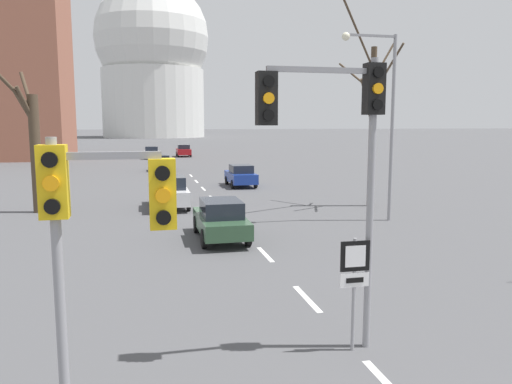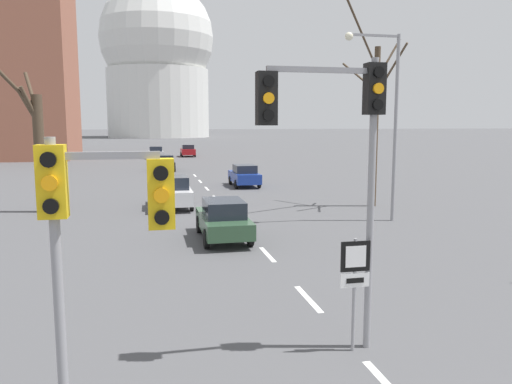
% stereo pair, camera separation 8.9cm
% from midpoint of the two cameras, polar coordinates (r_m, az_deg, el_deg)
% --- Properties ---
extents(lane_stripe_1, '(0.16, 2.00, 0.01)m').
position_cam_midpoint_polar(lane_stripe_1, '(13.22, 5.64, -12.02)').
color(lane_stripe_1, silver).
rests_on(lane_stripe_1, ground_plane).
extents(lane_stripe_2, '(0.16, 2.00, 0.01)m').
position_cam_midpoint_polar(lane_stripe_2, '(17.35, 0.92, -7.14)').
color(lane_stripe_2, silver).
rests_on(lane_stripe_2, ground_plane).
extents(lane_stripe_3, '(0.16, 2.00, 0.01)m').
position_cam_midpoint_polar(lane_stripe_3, '(21.63, -1.92, -4.13)').
color(lane_stripe_3, silver).
rests_on(lane_stripe_3, ground_plane).
extents(lane_stripe_4, '(0.16, 2.00, 0.01)m').
position_cam_midpoint_polar(lane_stripe_4, '(25.98, -3.79, -2.12)').
color(lane_stripe_4, silver).
rests_on(lane_stripe_4, ground_plane).
extents(lane_stripe_5, '(0.16, 2.00, 0.01)m').
position_cam_midpoint_polar(lane_stripe_5, '(30.38, -5.13, -0.68)').
color(lane_stripe_5, silver).
rests_on(lane_stripe_5, ground_plane).
extents(lane_stripe_6, '(0.16, 2.00, 0.01)m').
position_cam_midpoint_polar(lane_stripe_6, '(34.80, -6.12, 0.39)').
color(lane_stripe_6, silver).
rests_on(lane_stripe_6, ground_plane).
extents(lane_stripe_7, '(0.16, 2.00, 0.01)m').
position_cam_midpoint_polar(lane_stripe_7, '(39.24, -6.89, 1.21)').
color(lane_stripe_7, silver).
rests_on(lane_stripe_7, ground_plane).
extents(lane_stripe_8, '(0.16, 2.00, 0.01)m').
position_cam_midpoint_polar(lane_stripe_8, '(43.69, -7.50, 1.87)').
color(lane_stripe_8, silver).
rests_on(lane_stripe_8, ground_plane).
extents(traffic_signal_centre_tall, '(2.46, 0.34, 5.71)m').
position_cam_midpoint_polar(traffic_signal_centre_tall, '(9.56, 9.11, 6.88)').
color(traffic_signal_centre_tall, gray).
rests_on(traffic_signal_centre_tall, ground_plane).
extents(traffic_signal_near_left, '(1.75, 0.34, 4.31)m').
position_cam_midpoint_polar(traffic_signal_near_left, '(6.99, -18.23, -2.76)').
color(traffic_signal_near_left, gray).
rests_on(traffic_signal_near_left, ground_plane).
extents(route_sign_post, '(0.60, 0.08, 2.28)m').
position_cam_midpoint_polar(route_sign_post, '(10.04, 10.94, -9.33)').
color(route_sign_post, gray).
rests_on(route_sign_post, ground_plane).
extents(street_lamp_right, '(2.62, 0.36, 8.42)m').
position_cam_midpoint_polar(street_lamp_right, '(23.52, 14.22, 9.36)').
color(street_lamp_right, gray).
rests_on(street_lamp_right, ground_plane).
extents(sedan_near_left, '(1.92, 3.82, 1.58)m').
position_cam_midpoint_polar(sedan_near_left, '(65.71, -11.90, 4.45)').
color(sedan_near_left, '#B7B7BC').
rests_on(sedan_near_left, ground_plane).
extents(sedan_near_right, '(1.81, 4.07, 1.56)m').
position_cam_midpoint_polar(sedan_near_right, '(35.88, -1.82, 1.92)').
color(sedan_near_right, navy).
rests_on(sedan_near_right, ground_plane).
extents(sedan_mid_centre, '(1.97, 4.38, 1.71)m').
position_cam_midpoint_polar(sedan_mid_centre, '(27.11, -9.98, 0.03)').
color(sedan_mid_centre, silver).
rests_on(sedan_mid_centre, ground_plane).
extents(sedan_far_left, '(1.91, 3.82, 1.66)m').
position_cam_midpoint_polar(sedan_far_left, '(68.99, -8.32, 4.71)').
color(sedan_far_left, maroon).
rests_on(sedan_far_left, ground_plane).
extents(sedan_far_right, '(1.80, 4.33, 1.57)m').
position_cam_midpoint_polar(sedan_far_right, '(19.44, -4.18, -3.09)').
color(sedan_far_right, '#2D4C33').
rests_on(sedan_far_right, ground_plane).
extents(sedan_distant_centre, '(1.74, 4.33, 1.52)m').
position_cam_midpoint_polar(sedan_distant_centre, '(48.70, -10.81, 3.31)').
color(sedan_distant_centre, black).
rests_on(sedan_distant_centre, ground_plane).
extents(bare_tree_left_near, '(2.13, 3.30, 7.54)m').
position_cam_midpoint_polar(bare_tree_left_near, '(27.46, -24.23, 5.01)').
color(bare_tree_left_near, '#473828').
rests_on(bare_tree_left_near, ground_plane).
extents(bare_tree_right_near, '(4.50, 4.55, 10.54)m').
position_cam_midpoint_polar(bare_tree_right_near, '(27.68, 12.95, 8.45)').
color(bare_tree_right_near, '#473828').
rests_on(bare_tree_right_near, ground_plane).
extents(capitol_dome, '(36.86, 36.86, 52.07)m').
position_cam_midpoint_polar(capitol_dome, '(172.40, -11.76, 14.62)').
color(capitol_dome, silver).
rests_on(capitol_dome, ground_plane).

